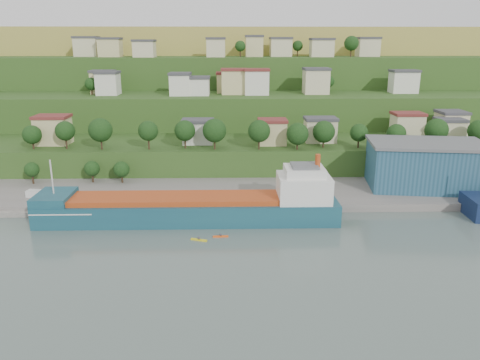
{
  "coord_description": "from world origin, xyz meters",
  "views": [
    {
      "loc": [
        -6.31,
        -94.42,
        40.76
      ],
      "look_at": [
        -4.03,
        15.0,
        8.63
      ],
      "focal_mm": 35.0,
      "sensor_mm": 36.0,
      "label": 1
    }
  ],
  "objects_px": {
    "cargo_ship_near": "(198,209)",
    "kayak_orange": "(221,236)",
    "warehouse": "(426,165)",
    "caravan": "(38,195)"
  },
  "relations": [
    {
      "from": "warehouse",
      "to": "caravan",
      "type": "distance_m",
      "value": 105.04
    },
    {
      "from": "cargo_ship_near",
      "to": "caravan",
      "type": "height_order",
      "value": "cargo_ship_near"
    },
    {
      "from": "cargo_ship_near",
      "to": "warehouse",
      "type": "distance_m",
      "value": 65.07
    },
    {
      "from": "warehouse",
      "to": "caravan",
      "type": "height_order",
      "value": "warehouse"
    },
    {
      "from": "warehouse",
      "to": "kayak_orange",
      "type": "distance_m",
      "value": 64.16
    },
    {
      "from": "cargo_ship_near",
      "to": "caravan",
      "type": "relative_size",
      "value": 12.75
    },
    {
      "from": "cargo_ship_near",
      "to": "warehouse",
      "type": "xyz_separation_m",
      "value": [
        61.77,
        19.7,
        5.54
      ]
    },
    {
      "from": "cargo_ship_near",
      "to": "kayak_orange",
      "type": "height_order",
      "value": "cargo_ship_near"
    },
    {
      "from": "cargo_ship_near",
      "to": "kayak_orange",
      "type": "bearing_deg",
      "value": -61.41
    },
    {
      "from": "kayak_orange",
      "to": "cargo_ship_near",
      "type": "bearing_deg",
      "value": 115.7
    }
  ]
}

